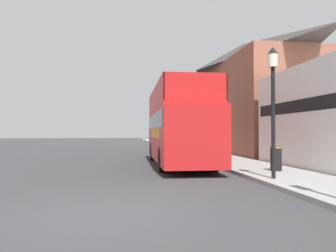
# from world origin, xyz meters

# --- Properties ---
(ground_plane) EXTENTS (144.00, 144.00, 0.00)m
(ground_plane) POSITION_xyz_m (0.00, 21.00, 0.00)
(ground_plane) COLOR #333335
(sidewalk) EXTENTS (3.08, 108.00, 0.14)m
(sidewalk) POSITION_xyz_m (6.42, 18.00, 0.07)
(sidewalk) COLOR gray
(sidewalk) RESTS_ON ground_plane
(brick_terrace_rear) EXTENTS (6.00, 18.91, 9.44)m
(brick_terrace_rear) POSITION_xyz_m (10.96, 20.66, 4.72)
(brick_terrace_rear) COLOR #935642
(brick_terrace_rear) RESTS_ON ground_plane
(tour_bus) EXTENTS (2.72, 9.69, 3.91)m
(tour_bus) POSITION_xyz_m (3.29, 9.75, 1.77)
(tour_bus) COLOR red
(tour_bus) RESTS_ON ground_plane
(parked_car_ahead_of_bus) EXTENTS (1.89, 4.06, 1.48)m
(parked_car_ahead_of_bus) POSITION_xyz_m (3.72, 17.17, 0.69)
(parked_car_ahead_of_bus) COLOR navy
(parked_car_ahead_of_bus) RESTS_ON ground_plane
(lamp_post_nearest) EXTENTS (0.35, 0.35, 4.37)m
(lamp_post_nearest) POSITION_xyz_m (5.43, 3.57, 3.18)
(lamp_post_nearest) COLOR black
(lamp_post_nearest) RESTS_ON sidewalk
(lamp_post_second) EXTENTS (0.35, 0.35, 4.89)m
(lamp_post_second) POSITION_xyz_m (5.51, 12.47, 3.49)
(lamp_post_second) COLOR black
(lamp_post_second) RESTS_ON sidewalk
(lamp_post_third) EXTENTS (0.35, 0.35, 4.89)m
(lamp_post_third) POSITION_xyz_m (5.31, 21.38, 3.50)
(lamp_post_third) COLOR black
(lamp_post_third) RESTS_ON sidewalk
(litter_bin) EXTENTS (0.48, 0.48, 0.97)m
(litter_bin) POSITION_xyz_m (6.53, 5.63, 0.65)
(litter_bin) COLOR black
(litter_bin) RESTS_ON sidewalk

